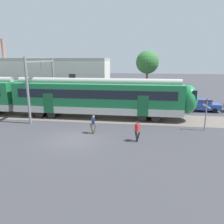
# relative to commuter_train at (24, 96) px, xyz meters

# --- Properties ---
(ground_plane) EXTENTS (160.00, 160.00, 0.00)m
(ground_plane) POSITION_rel_commuter_train_xyz_m (7.95, -6.86, -2.25)
(ground_plane) COLOR #38383D
(track_bed) EXTENTS (80.00, 4.40, 0.01)m
(track_bed) POSITION_rel_commuter_train_xyz_m (-2.48, 0.00, -2.25)
(track_bed) COLOR #605951
(track_bed) RESTS_ON ground
(commuter_train) EXTENTS (38.05, 3.07, 4.73)m
(commuter_train) POSITION_rel_commuter_train_xyz_m (0.00, 0.00, 0.00)
(commuter_train) COLOR #B7B7B2
(commuter_train) RESTS_ON ground
(pedestrian_navy) EXTENTS (0.67, 0.54, 1.67)m
(pedestrian_navy) POSITION_rel_commuter_train_xyz_m (9.24, -5.30, -1.29)
(pedestrian_navy) COLOR #6B6051
(pedestrian_navy) RESTS_ON ground
(pedestrian_red) EXTENTS (0.51, 0.67, 1.67)m
(pedestrian_red) POSITION_rel_commuter_train_xyz_m (13.06, -6.64, -1.29)
(pedestrian_red) COLOR #28282D
(pedestrian_red) RESTS_ON ground
(parked_car_blue) EXTENTS (4.04, 1.83, 1.54)m
(parked_car_blue) POSITION_rel_commuter_train_xyz_m (20.75, 4.59, -1.47)
(parked_car_blue) COLOR #284799
(parked_car_blue) RESTS_ON ground
(catenary_gantry) EXTENTS (0.24, 6.64, 6.53)m
(catenary_gantry) POSITION_rel_commuter_train_xyz_m (2.31, 0.00, 2.06)
(catenary_gantry) COLOR gray
(catenary_gantry) RESTS_ON ground
(crossing_signal) EXTENTS (0.96, 0.22, 3.00)m
(crossing_signal) POSITION_rel_commuter_train_xyz_m (19.06, -3.11, -0.24)
(crossing_signal) COLOR gray
(crossing_signal) RESTS_ON ground
(background_building) EXTENTS (19.98, 5.00, 9.20)m
(background_building) POSITION_rel_commuter_train_xyz_m (-1.72, 8.82, 0.95)
(background_building) COLOR beige
(background_building) RESTS_ON ground
(street_tree_right) EXTENTS (3.56, 3.56, 7.55)m
(street_tree_right) POSITION_rel_commuter_train_xyz_m (14.02, 12.40, 3.49)
(street_tree_right) COLOR brown
(street_tree_right) RESTS_ON ground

